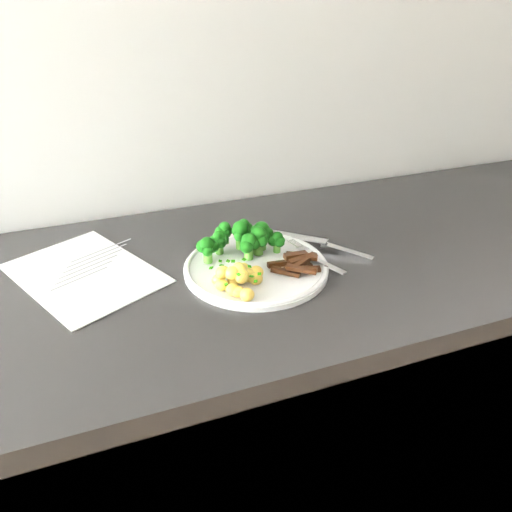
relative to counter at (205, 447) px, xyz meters
name	(u,v)px	position (x,y,z in m)	size (l,w,h in m)	color
counter	(205,447)	(0.00, 0.00, 0.00)	(2.46, 0.61, 0.92)	black
recipe_paper	(85,273)	(-0.19, 0.08, 0.46)	(0.31, 0.35, 0.00)	silver
plate	(256,266)	(0.12, -0.02, 0.47)	(0.27, 0.27, 0.02)	white
broccoli	(243,238)	(0.11, 0.04, 0.51)	(0.17, 0.10, 0.07)	#3A6E20
potatoes	(239,276)	(0.07, -0.07, 0.49)	(0.10, 0.11, 0.04)	#F6D657
beef_strips	(298,264)	(0.19, -0.05, 0.48)	(0.10, 0.08, 0.03)	black
fork	(317,258)	(0.23, -0.04, 0.48)	(0.05, 0.16, 0.01)	silver
knife	(333,248)	(0.29, 0.00, 0.47)	(0.16, 0.18, 0.02)	silver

